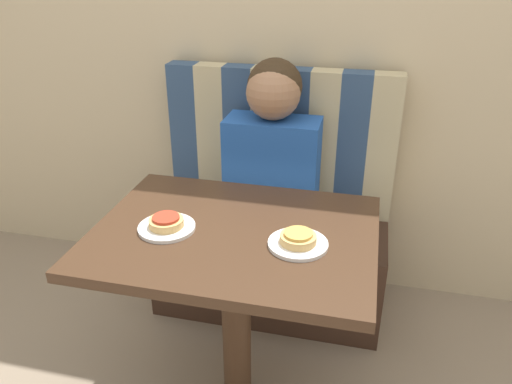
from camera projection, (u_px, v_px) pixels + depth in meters
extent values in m
cube|color=#C6B28E|center=(288.00, 6.00, 2.06)|extent=(7.00, 0.05, 2.60)
cube|color=#382319|center=(271.00, 263.00, 2.29)|extent=(1.01, 0.46, 0.42)
cube|color=navy|center=(187.00, 133.00, 2.31)|extent=(0.13, 0.10, 0.65)
cube|color=tan|center=(213.00, 135.00, 2.28)|extent=(0.13, 0.10, 0.65)
cube|color=navy|center=(240.00, 138.00, 2.26)|extent=(0.13, 0.10, 0.65)
cube|color=tan|center=(267.00, 140.00, 2.23)|extent=(0.13, 0.10, 0.65)
cube|color=navy|center=(294.00, 142.00, 2.20)|extent=(0.13, 0.10, 0.65)
cube|color=tan|center=(323.00, 144.00, 2.18)|extent=(0.13, 0.10, 0.65)
cube|color=navy|center=(352.00, 147.00, 2.15)|extent=(0.13, 0.10, 0.65)
cube|color=tan|center=(382.00, 149.00, 2.13)|extent=(0.13, 0.10, 0.65)
cube|color=#422B1C|center=(234.00, 235.00, 1.56)|extent=(0.88, 0.67, 0.03)
cylinder|color=#422B1C|center=(236.00, 325.00, 1.72)|extent=(0.10, 0.10, 0.69)
cube|color=#2356B2|center=(272.00, 174.00, 2.10)|extent=(0.38, 0.19, 0.48)
sphere|color=#9E7051|center=(273.00, 93.00, 1.94)|extent=(0.21, 0.21, 0.21)
sphere|color=#382819|center=(275.00, 86.00, 1.96)|extent=(0.22, 0.22, 0.22)
cylinder|color=white|center=(167.00, 228.00, 1.56)|extent=(0.18, 0.18, 0.01)
cylinder|color=white|center=(298.00, 244.00, 1.47)|extent=(0.18, 0.18, 0.01)
cylinder|color=tan|center=(166.00, 222.00, 1.55)|extent=(0.11, 0.11, 0.02)
cylinder|color=#B73823|center=(166.00, 218.00, 1.54)|extent=(0.08, 0.08, 0.01)
cylinder|color=tan|center=(298.00, 239.00, 1.46)|extent=(0.11, 0.11, 0.02)
cylinder|color=gold|center=(298.00, 234.00, 1.46)|extent=(0.08, 0.08, 0.01)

